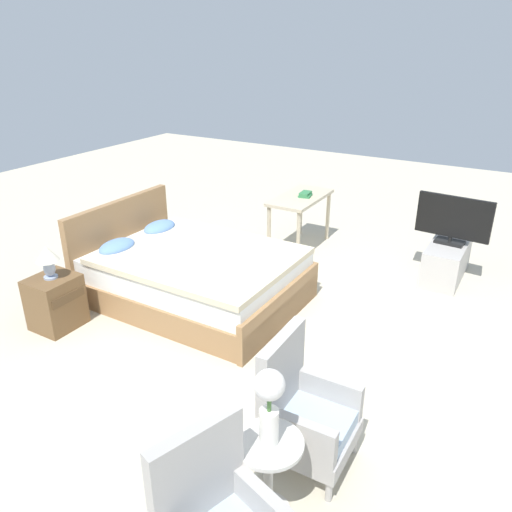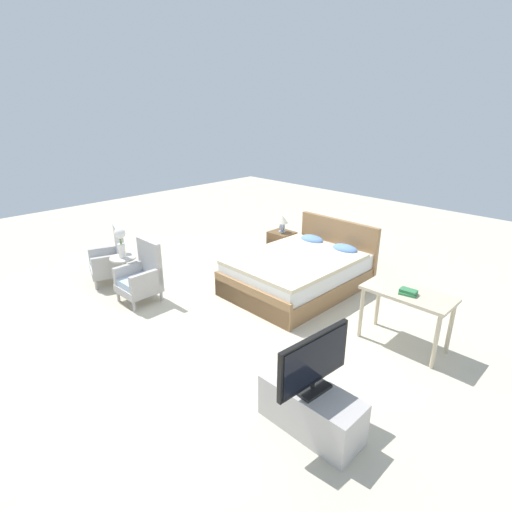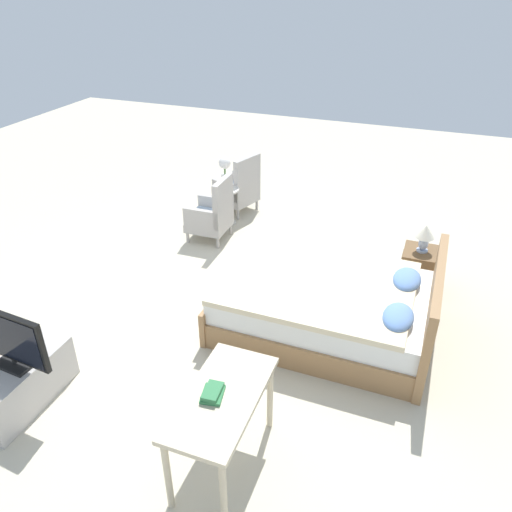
% 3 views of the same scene
% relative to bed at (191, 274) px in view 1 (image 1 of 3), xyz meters
% --- Properties ---
extents(ground_plane, '(16.00, 16.00, 0.00)m').
position_rel_bed_xyz_m(ground_plane, '(-0.17, -1.13, -0.30)').
color(ground_plane, beige).
extents(bed, '(1.57, 2.19, 0.96)m').
position_rel_bed_xyz_m(bed, '(0.00, 0.00, 0.00)').
color(bed, '#997047').
rests_on(bed, ground_plane).
extents(armchair_by_window_right, '(0.55, 0.55, 0.92)m').
position_rel_bed_xyz_m(armchair_by_window_right, '(-1.43, -2.01, 0.08)').
color(armchair_by_window_right, '#ADA8A3').
rests_on(armchair_by_window_right, ground_plane).
extents(side_table, '(0.40, 0.40, 0.57)m').
position_rel_bed_xyz_m(side_table, '(-1.93, -2.02, 0.06)').
color(side_table, beige).
rests_on(side_table, ground_plane).
extents(flower_vase, '(0.17, 0.17, 0.48)m').
position_rel_bed_xyz_m(flower_vase, '(-1.93, -2.02, 0.56)').
color(flower_vase, silver).
rests_on(flower_vase, side_table).
extents(nightstand, '(0.44, 0.41, 0.53)m').
position_rel_bed_xyz_m(nightstand, '(-1.11, 0.81, -0.03)').
color(nightstand, brown).
rests_on(nightstand, ground_plane).
extents(table_lamp, '(0.22, 0.22, 0.33)m').
position_rel_bed_xyz_m(table_lamp, '(-1.11, 0.81, 0.45)').
color(table_lamp, '#9EADC6').
rests_on(table_lamp, nightstand).
extents(tv_stand, '(0.96, 0.40, 0.44)m').
position_rel_bed_xyz_m(tv_stand, '(1.97, -2.27, -0.08)').
color(tv_stand, '#B7B2AD').
rests_on(tv_stand, ground_plane).
extents(tv_flatscreen, '(0.22, 0.83, 0.56)m').
position_rel_bed_xyz_m(tv_flatscreen, '(1.97, -2.27, 0.43)').
color(tv_flatscreen, black).
rests_on(tv_flatscreen, tv_stand).
extents(vanity_desk, '(1.04, 0.52, 0.72)m').
position_rel_bed_xyz_m(vanity_desk, '(1.92, -0.36, 0.32)').
color(vanity_desk, beige).
rests_on(vanity_desk, ground_plane).
extents(book_stack, '(0.22, 0.18, 0.06)m').
position_rel_bed_xyz_m(book_stack, '(1.94, -0.42, 0.45)').
color(book_stack, '#337A47').
rests_on(book_stack, vanity_desk).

